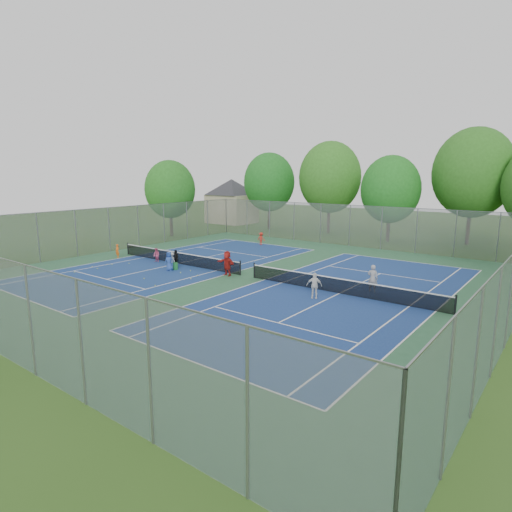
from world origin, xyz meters
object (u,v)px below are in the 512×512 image
(net_right, at_px, (340,286))
(ball_hopper, at_px, (175,266))
(instructor, at_px, (373,278))
(ball_crate, at_px, (172,265))
(net_left, at_px, (178,258))

(net_right, height_order, ball_hopper, net_right)
(net_right, xyz_separation_m, ball_hopper, (-12.54, -1.58, -0.18))
(ball_hopper, bearing_deg, instructor, 12.82)
(ball_crate, bearing_deg, net_right, 4.43)
(ball_crate, xyz_separation_m, instructor, (14.92, 2.63, 0.67))
(net_left, xyz_separation_m, instructor, (15.37, 1.59, 0.38))
(instructor, bearing_deg, net_right, 41.10)
(ball_hopper, height_order, instructor, instructor)
(ball_crate, height_order, instructor, instructor)
(ball_crate, bearing_deg, instructor, 10.01)
(net_right, bearing_deg, instructor, 49.27)
(net_right, distance_m, instructor, 2.13)
(net_left, height_order, net_right, same)
(ball_crate, bearing_deg, ball_hopper, -27.41)
(net_right, relative_size, ball_crate, 33.97)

